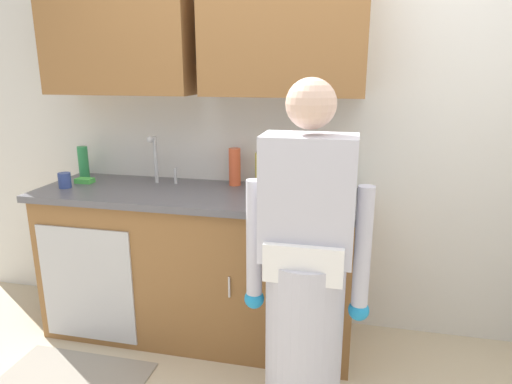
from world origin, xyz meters
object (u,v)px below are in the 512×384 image
object	(u,v)px
sink	(153,191)
bottle_water_short	(260,170)
bottle_water_tall	(83,162)
sponge	(85,181)
bottle_soap	(319,168)
bottle_dish_liquid	(235,167)
person_at_sink	(305,298)
bottle_cleaner_spray	(339,177)
cup_by_sink	(65,180)

from	to	relation	value
sink	bottle_water_short	bearing A→B (deg)	17.51
bottle_water_tall	sponge	size ratio (longest dim) A/B	1.94
bottle_soap	bottle_dish_liquid	bearing A→B (deg)	-179.83
sponge	bottle_dish_liquid	bearing A→B (deg)	9.37
person_at_sink	bottle_water_short	xyz separation A→B (m)	(-0.40, 0.91, 0.35)
sink	bottle_cleaner_spray	bearing A→B (deg)	9.32
sink	bottle_cleaner_spray	xyz separation A→B (m)	(1.12, 0.18, 0.10)
bottle_water_tall	bottle_soap	xyz separation A→B (m)	(1.57, 0.04, 0.03)
bottle_dish_liquid	bottle_water_short	size ratio (longest dim) A/B	1.11
cup_by_sink	person_at_sink	bearing A→B (deg)	-21.22
bottle_dish_liquid	sponge	distance (m)	0.98
bottle_dish_liquid	bottle_cleaner_spray	xyz separation A→B (m)	(0.65, -0.01, -0.03)
cup_by_sink	bottle_dish_liquid	bearing A→B (deg)	16.28
sink	cup_by_sink	xyz separation A→B (m)	(-0.54, -0.10, 0.06)
bottle_water_short	bottle_soap	bearing A→B (deg)	-0.77
bottle_dish_liquid	cup_by_sink	distance (m)	1.05
bottle_soap	bottle_cleaner_spray	size ratio (longest dim) A/B	1.50
sink	sponge	xyz separation A→B (m)	(-0.49, 0.03, 0.03)
sponge	bottle_water_tall	bearing A→B (deg)	122.49
sink	sponge	distance (m)	0.49
person_at_sink	cup_by_sink	size ratio (longest dim) A/B	17.34
bottle_water_short	sponge	xyz separation A→B (m)	(-1.12, -0.16, -0.09)
sink	cup_by_sink	world-z (taller)	sink
person_at_sink	bottle_water_tall	distance (m)	1.85
bottle_soap	cup_by_sink	bearing A→B (deg)	-169.09
person_at_sink	bottle_water_tall	size ratio (longest dim) A/B	7.59
bottle_dish_liquid	sponge	bearing A→B (deg)	-170.63
person_at_sink	bottle_water_short	world-z (taller)	person_at_sink
bottle_water_tall	bottle_cleaner_spray	xyz separation A→B (m)	(1.69, 0.02, -0.02)
person_at_sink	bottle_cleaner_spray	size ratio (longest dim) A/B	9.07
sponge	sink	bearing A→B (deg)	-3.92
sink	sponge	world-z (taller)	sink
sink	bottle_soap	bearing A→B (deg)	10.99
bottle_water_tall	bottle_dish_liquid	world-z (taller)	bottle_dish_liquid
bottle_water_tall	bottle_cleaner_spray	distance (m)	1.69
person_at_sink	bottle_soap	size ratio (longest dim) A/B	6.04
bottle_soap	cup_by_sink	distance (m)	1.56
bottle_dish_liquid	cup_by_sink	bearing A→B (deg)	-163.72
person_at_sink	cup_by_sink	world-z (taller)	person_at_sink
bottle_dish_liquid	bottle_cleaner_spray	world-z (taller)	bottle_dish_liquid
sink	bottle_dish_liquid	world-z (taller)	sink
sponge	bottle_cleaner_spray	bearing A→B (deg)	5.32
sink	person_at_sink	xyz separation A→B (m)	(1.03, -0.71, -0.23)
bottle_dish_liquid	cup_by_sink	xyz separation A→B (m)	(-1.01, -0.29, -0.07)
person_at_sink	bottle_water_short	size ratio (longest dim) A/B	7.68
bottle_soap	cup_by_sink	xyz separation A→B (m)	(-1.53, -0.30, -0.09)
sink	bottle_water_short	world-z (taller)	sink
sink	bottle_water_short	distance (m)	0.67
bottle_cleaner_spray	sink	bearing A→B (deg)	-170.68
bottle_soap	sink	bearing A→B (deg)	-169.01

